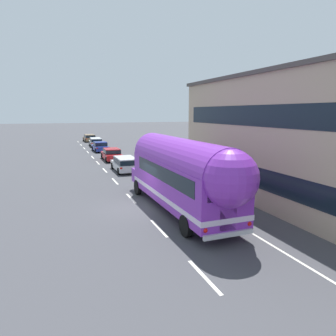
# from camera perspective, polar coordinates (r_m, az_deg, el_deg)

# --- Properties ---
(ground_plane) EXTENTS (300.00, 300.00, 0.00)m
(ground_plane) POSITION_cam_1_polar(r_m,az_deg,el_deg) (18.44, -5.21, -7.23)
(ground_plane) COLOR #424247
(lane_markings) EXTENTS (3.95, 80.00, 0.01)m
(lane_markings) POSITION_cam_1_polar(r_m,az_deg,el_deg) (31.18, -6.66, -0.04)
(lane_markings) COLOR silver
(lane_markings) RESTS_ON ground
(painted_bus) EXTENTS (2.75, 12.36, 4.12)m
(painted_bus) POSITION_cam_1_polar(r_m,az_deg,el_deg) (16.72, 2.79, -0.87)
(painted_bus) COLOR purple
(painted_bus) RESTS_ON ground
(car_lead) EXTENTS (1.99, 4.50, 1.37)m
(car_lead) POSITION_cam_1_polar(r_m,az_deg,el_deg) (29.43, -7.82, 0.89)
(car_lead) COLOR silver
(car_lead) RESTS_ON ground
(car_second) EXTENTS (2.00, 4.79, 1.37)m
(car_second) POSITION_cam_1_polar(r_m,az_deg,el_deg) (36.69, -10.26, 2.57)
(car_second) COLOR #A5191E
(car_second) RESTS_ON ground
(car_third) EXTENTS (2.04, 4.32, 1.37)m
(car_third) POSITION_cam_1_polar(r_m,az_deg,el_deg) (45.26, -12.29, 3.90)
(car_third) COLOR navy
(car_third) RESTS_ON ground
(car_fourth) EXTENTS (2.04, 4.84, 1.37)m
(car_fourth) POSITION_cam_1_polar(r_m,az_deg,el_deg) (52.25, -13.10, 4.76)
(car_fourth) COLOR white
(car_fourth) RESTS_ON ground
(car_fifth) EXTENTS (2.06, 4.52, 1.37)m
(car_fifth) POSITION_cam_1_polar(r_m,az_deg,el_deg) (60.94, -14.19, 5.45)
(car_fifth) COLOR olive
(car_fifth) RESTS_ON ground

